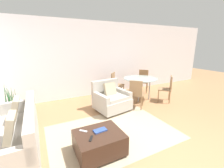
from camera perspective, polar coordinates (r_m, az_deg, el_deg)
ground_plane at (r=3.20m, az=16.09°, el=-22.65°), size 20.00×20.00×0.00m
wall_back at (r=5.70m, az=-8.43°, el=9.22°), size 12.00×0.06×2.75m
area_rug at (r=3.54m, az=0.39°, el=-17.91°), size 2.74×1.90×0.01m
couch at (r=3.28m, az=-33.31°, el=-17.13°), size 0.86×1.94×0.92m
armchair at (r=4.49m, az=-0.34°, el=-5.76°), size 1.04×0.97×0.87m
ottoman at (r=2.89m, az=-4.93°, el=-21.21°), size 0.83×0.68×0.40m
book_stack at (r=2.84m, az=-4.58°, el=-17.19°), size 0.25×0.15×0.02m
tv_remote_primary at (r=2.87m, az=-10.88°, el=-17.13°), size 0.13×0.14×0.01m
tv_remote_secondary at (r=2.66m, az=-7.99°, el=-19.84°), size 0.12×0.16×0.01m
potted_plant at (r=4.59m, az=-33.51°, el=-9.35°), size 0.43×0.43×1.04m
dining_table at (r=5.41m, az=10.77°, el=1.40°), size 1.20×1.20×0.76m
dining_chair_near_left at (r=4.58m, az=9.20°, el=-3.17°), size 0.59×0.59×0.90m
dining_chair_near_right at (r=5.43m, az=20.35°, el=-1.06°), size 0.59×0.59×0.90m
dining_chair_far_left at (r=5.63m, az=1.37°, el=0.43°), size 0.59×0.59×0.90m
dining_chair_far_right at (r=6.34m, az=11.75°, el=1.76°), size 0.59×0.59×0.90m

